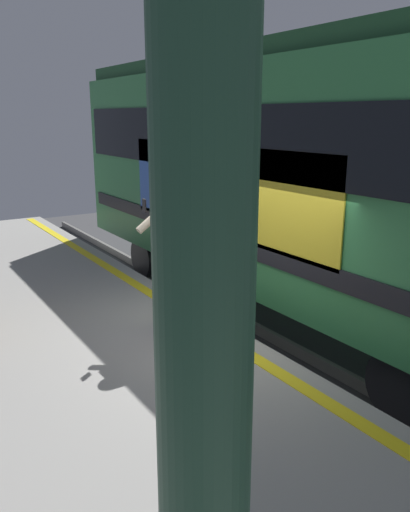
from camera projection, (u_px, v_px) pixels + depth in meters
ground_plane at (232, 390)px, 6.45m from camera, size 25.14×25.14×0.00m
platform at (22, 423)px, 5.00m from camera, size 16.76×5.09×0.87m
safety_line at (212, 331)px, 6.07m from camera, size 16.43×0.16×0.01m
track_rail_near at (310, 357)px, 7.14m from camera, size 21.79×0.08×0.16m
track_rail_far at (378, 334)px, 7.90m from camera, size 21.79×0.08×0.16m
train_carriage at (292, 166)px, 7.91m from camera, size 9.43×2.90×4.12m
passenger at (169, 252)px, 5.86m from camera, size 0.57×0.55×1.64m
handbag at (200, 327)px, 5.74m from camera, size 0.39×0.35×0.41m
station_column at (204, 238)px, 1.69m from camera, size 0.36×0.36×4.18m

